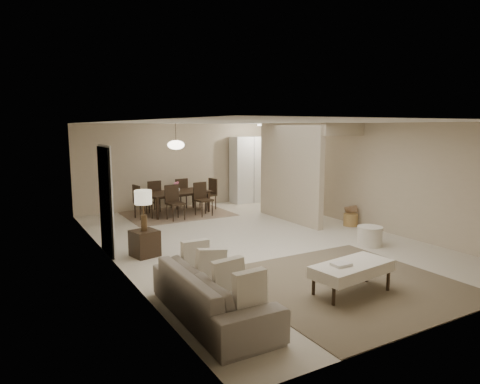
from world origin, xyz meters
TOP-DOWN VIEW (x-y plane):
  - floor at (0.00, 0.00)m, footprint 9.00×9.00m
  - ceiling at (0.00, 0.00)m, footprint 9.00×9.00m
  - back_wall at (0.00, 4.50)m, footprint 6.00×0.00m
  - left_wall at (-3.00, 0.00)m, footprint 0.00×9.00m
  - right_wall at (3.00, 0.00)m, footprint 0.00×9.00m
  - partition at (1.80, 1.25)m, footprint 0.15×2.50m
  - doorway at (-2.97, 0.60)m, footprint 0.04×0.90m
  - pantry_cabinet at (2.35, 4.15)m, footprint 1.20×0.55m
  - flush_light at (2.30, 3.20)m, footprint 0.44×0.44m
  - living_rug at (-0.15, -2.90)m, footprint 3.20×3.20m
  - sofa at (-2.45, -2.90)m, footprint 2.20×0.88m
  - ottoman_bench at (-0.35, -3.20)m, footprint 1.33×0.74m
  - side_table at (-2.40, 0.08)m, footprint 0.53×0.53m
  - table_lamp at (-2.40, 0.08)m, footprint 0.32×0.32m
  - round_pouf at (1.81, -1.51)m, footprint 0.51×0.51m
  - wicker_basket at (2.75, 0.00)m, footprint 0.36×0.36m
  - dining_rug at (-0.41, 3.47)m, footprint 2.80×2.10m
  - dining_table at (-0.41, 3.47)m, footprint 1.90×1.23m
  - dining_chairs at (-0.41, 3.47)m, footprint 2.48×1.93m
  - vase at (-0.41, 3.47)m, footprint 0.18×0.18m
  - yellow_mat at (2.63, 2.23)m, footprint 0.97×0.66m
  - pendant_light at (-0.41, 3.47)m, footprint 0.46×0.46m

SIDE VIEW (x-z plane):
  - floor at x=0.00m, z-range 0.00..0.00m
  - living_rug at x=-0.15m, z-range 0.00..0.01m
  - dining_rug at x=-0.41m, z-range 0.00..0.01m
  - yellow_mat at x=2.63m, z-range 0.00..0.01m
  - wicker_basket at x=2.75m, z-range 0.00..0.30m
  - round_pouf at x=1.81m, z-range 0.00..0.39m
  - side_table at x=-2.40m, z-range 0.00..0.49m
  - dining_table at x=-0.41m, z-range 0.00..0.62m
  - sofa at x=-2.45m, z-range 0.00..0.64m
  - ottoman_bench at x=-0.35m, z-range 0.14..0.59m
  - dining_chairs at x=-0.41m, z-range 0.00..0.91m
  - vase at x=-0.41m, z-range 0.62..0.80m
  - doorway at x=-2.97m, z-range 0.00..2.04m
  - pantry_cabinet at x=2.35m, z-range 0.00..2.10m
  - table_lamp at x=-2.40m, z-range 0.67..1.43m
  - back_wall at x=0.00m, z-range -1.75..4.25m
  - left_wall at x=-3.00m, z-range -3.25..5.75m
  - right_wall at x=3.00m, z-range -3.25..5.75m
  - partition at x=1.80m, z-range 0.00..2.50m
  - pendant_light at x=-0.41m, z-range 1.57..2.27m
  - flush_light at x=2.30m, z-range 2.44..2.48m
  - ceiling at x=0.00m, z-range 2.50..2.50m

